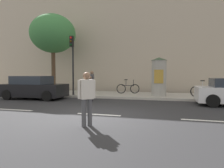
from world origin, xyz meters
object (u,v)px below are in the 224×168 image
Objects in this scene: poster_column at (159,76)px; pedestrian_with_backpack at (90,87)px; bicycle_upright at (128,88)px; parked_car_blue at (34,88)px; traffic_light at (72,56)px; street_tree at (53,34)px; pedestrian_in_red_top at (92,81)px; pedestrian_in_dark_shirt at (87,95)px; bicycle_leaning at (205,91)px.

pedestrian_with_backpack is at bearing -146.15° from poster_column.
parked_car_blue reaches higher than bicycle_upright.
traffic_light is 3.73m from street_tree.
poster_column reaches higher than pedestrian_in_red_top.
pedestrian_in_dark_shirt is at bearing -52.93° from street_tree.
street_tree is at bearing 175.13° from bicycle_leaning.
pedestrian_in_dark_shirt reaches higher than bicycle_upright.
poster_column is 1.52× the size of pedestrian_in_red_top.
pedestrian_in_red_top is 2.99m from bicycle_upright.
street_tree reaches higher than traffic_light.
bicycle_upright is at bearing 38.08° from pedestrian_in_red_top.
street_tree is 3.72× the size of pedestrian_in_red_top.
traffic_light reaches higher than bicycle_leaning.
street_tree is at bearing 174.84° from poster_column.
street_tree is at bearing 145.98° from traffic_light.
poster_column is 0.41× the size of street_tree.
traffic_light is 1.58× the size of poster_column.
traffic_light is at bearing 140.39° from pedestrian_with_backpack.
street_tree is at bearing -175.88° from bicycle_upright.
pedestrian_with_backpack is (1.99, -1.65, -2.07)m from traffic_light.
parked_car_blue is at bearing -145.71° from bicycle_upright.
parked_car_blue is (-10.75, -2.37, 0.19)m from bicycle_leaning.
bicycle_leaning is at bearing 2.93° from pedestrian_in_red_top.
poster_column is 1.57× the size of pedestrian_in_dark_shirt.
pedestrian_with_backpack is at bearing -36.54° from street_tree.
traffic_light is at bearing -170.52° from poster_column.
bicycle_leaning is 11.01m from parked_car_blue.
parked_car_blue is at bearing 179.00° from pedestrian_with_backpack.
pedestrian_in_dark_shirt reaches higher than parked_car_blue.
parked_car_blue is at bearing -141.24° from traffic_light.
pedestrian_with_backpack is 3.97m from parked_car_blue.
street_tree is 3.69× the size of bicycle_upright.
parked_car_blue is (-5.56, -3.79, 0.19)m from bicycle_upright.
poster_column is 0.64× the size of parked_car_blue.
pedestrian_in_dark_shirt is (-1.95, -7.95, -0.51)m from poster_column.
traffic_light is at bearing 119.76° from pedestrian_in_dark_shirt.
parked_car_blue is (-5.95, 5.38, -0.24)m from pedestrian_in_dark_shirt.
street_tree reaches higher than poster_column.
poster_column is 1.51× the size of bicycle_upright.
pedestrian_in_red_top is at bearing 108.94° from pedestrian_with_backpack.
pedestrian_in_red_top reaches higher than pedestrian_with_backpack.
street_tree is 12.26m from bicycle_leaning.
bicycle_leaning is at bearing 5.15° from traffic_light.
bicycle_leaning is at bearing -3.98° from poster_column.
parked_car_blue is (-7.90, -2.57, -0.75)m from poster_column.
bicycle_leaning is (2.85, -0.20, -0.94)m from poster_column.
poster_column is 8.34m from parked_car_blue.
street_tree reaches higher than bicycle_leaning.
street_tree is (-8.54, 0.77, 3.47)m from poster_column.
street_tree is at bearing 100.86° from parked_car_blue.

